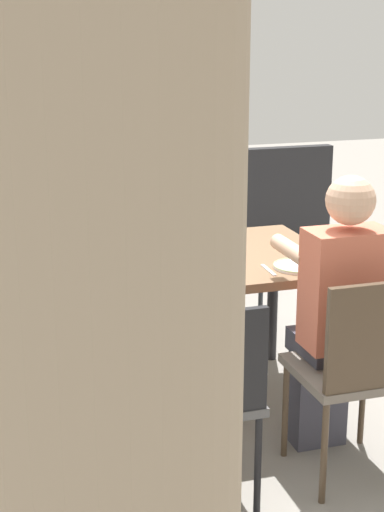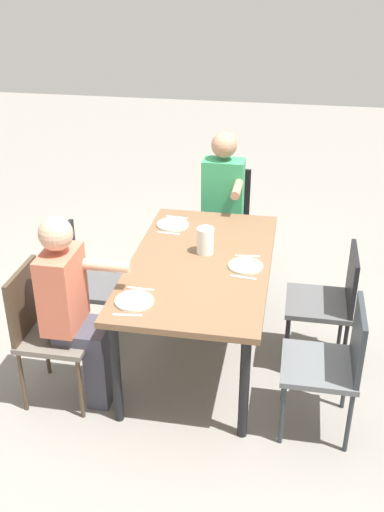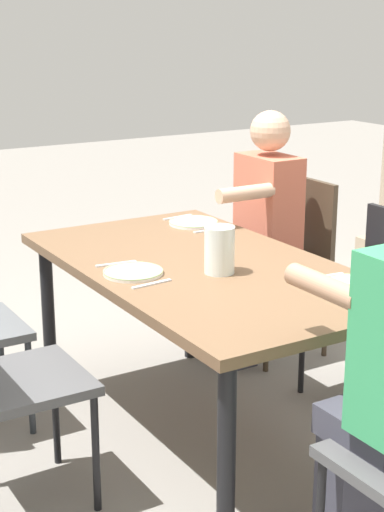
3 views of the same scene
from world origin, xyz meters
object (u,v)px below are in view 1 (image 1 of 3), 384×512
(plate_0, at_px, (299,266))
(dining_table, at_px, (160,275))
(stone_column_centre, at_px, (97,360))
(water_pitcher, at_px, (133,245))
(chair_mid_south, at_px, (109,259))
(plate_2, at_px, (57,289))
(chair_mid_north, at_px, (202,391))
(plate_1, at_px, (150,242))
(chair_west_north, at_px, (358,364))
(chair_west_south, at_px, (216,253))
(diner_man_white, at_px, (336,312))

(plate_0, bearing_deg, dining_table, -27.40)
(stone_column_centre, height_order, plate_0, stone_column_centre)
(plate_0, relative_size, water_pitcher, 1.27)
(dining_table, bearing_deg, chair_mid_south, -85.19)
(plate_2, xyz_separation_m, water_pitcher, (-0.40, -0.31, 0.07))
(chair_mid_north, xyz_separation_m, plate_2, (0.46, -0.58, 0.27))
(plate_1, xyz_separation_m, water_pitcher, (0.16, 0.29, 0.07))
(chair_west_north, xyz_separation_m, water_pitcher, (0.72, -0.90, 0.32))
(chair_west_south, height_order, plate_2, chair_west_south)
(dining_table, relative_size, chair_west_north, 1.82)
(chair_west_south, bearing_deg, dining_table, 56.40)
(dining_table, relative_size, plate_0, 7.10)
(dining_table, height_order, chair_mid_south, chair_mid_south)
(chair_west_south, xyz_separation_m, diner_man_white, (0.00, 1.57, 0.18))
(chair_west_south, bearing_deg, water_pitcher, 50.66)
(plate_2, bearing_deg, chair_mid_north, 128.14)
(chair_mid_south, distance_m, stone_column_centre, 3.69)
(stone_column_centre, xyz_separation_m, water_pitcher, (-0.65, -2.62, -0.61))
(chair_west_north, height_order, stone_column_centre, stone_column_centre)
(plate_1, bearing_deg, chair_mid_north, 85.08)
(dining_table, bearing_deg, plate_2, 29.59)
(plate_2, height_order, water_pitcher, water_pitcher)
(diner_man_white, distance_m, plate_1, 1.14)
(plate_0, bearing_deg, chair_west_north, 90.49)
(chair_mid_north, bearing_deg, dining_table, -94.80)
(diner_man_white, bearing_deg, chair_mid_north, 17.09)
(chair_west_south, xyz_separation_m, chair_mid_north, (0.66, 1.77, 0.01))
(chair_west_north, distance_m, plate_2, 1.29)
(chair_west_south, height_order, plate_0, chair_west_south)
(chair_mid_north, xyz_separation_m, chair_mid_south, (0.00, -1.77, 0.02))
(chair_west_north, xyz_separation_m, diner_man_white, (0.00, -0.21, 0.15))
(diner_man_white, bearing_deg, water_pitcher, -44.25)
(chair_west_south, relative_size, plate_1, 3.70)
(chair_west_south, distance_m, plate_2, 1.65)
(diner_man_white, relative_size, plate_2, 5.24)
(plate_0, distance_m, water_pitcher, 0.78)
(plate_0, bearing_deg, diner_man_white, 90.30)
(chair_mid_south, bearing_deg, chair_mid_north, 90.00)
(chair_mid_south, xyz_separation_m, water_pitcher, (0.05, 0.87, 0.32))
(plate_1, relative_size, water_pitcher, 1.26)
(chair_mid_south, bearing_deg, water_pitcher, 86.48)
(diner_man_white, xyz_separation_m, water_pitcher, (0.71, -0.69, 0.16))
(chair_west_north, distance_m, diner_man_white, 0.26)
(chair_mid_north, distance_m, plate_0, 0.92)
(plate_1, distance_m, plate_2, 0.83)
(chair_mid_south, bearing_deg, chair_west_south, -179.89)
(chair_west_south, distance_m, water_pitcher, 1.18)
(plate_0, bearing_deg, stone_column_centre, 59.55)
(chair_mid_south, bearing_deg, diner_man_white, 112.82)
(plate_1, bearing_deg, stone_column_centre, 74.58)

